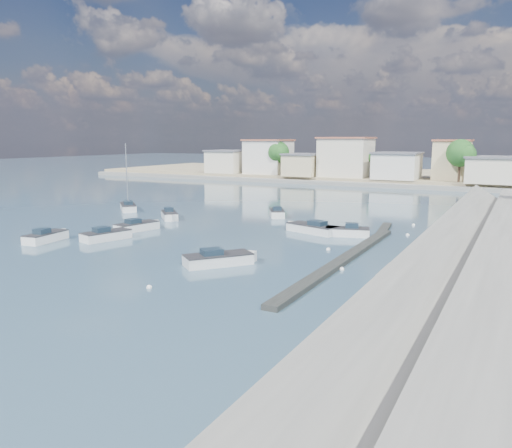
{
  "coord_description": "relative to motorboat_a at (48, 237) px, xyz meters",
  "views": [
    {
      "loc": [
        18.74,
        -26.37,
        9.36
      ],
      "look_at": [
        -3.28,
        14.63,
        1.4
      ],
      "focal_mm": 35.0,
      "sensor_mm": 36.0,
      "label": 1
    }
  ],
  "objects": [
    {
      "name": "ground",
      "position": [
        19.74,
        35.59,
        -0.38
      ],
      "size": [
        400.0,
        400.0,
        0.0
      ],
      "primitive_type": "plane",
      "color": "#344D69",
      "rests_on": "ground"
    },
    {
      "name": "motorboat_h",
      "position": [
        18.88,
        0.24,
        -0.0
      ],
      "size": [
        4.75,
        5.22,
        1.48
      ],
      "color": "white",
      "rests_on": "ground"
    },
    {
      "name": "sailboat",
      "position": [
        -7.78,
        19.21,
        0.04
      ],
      "size": [
        5.07,
        4.91,
        9.0
      ],
      "color": "white",
      "rests_on": "ground"
    },
    {
      "name": "motorboat_a",
      "position": [
        0.0,
        0.0,
        0.0
      ],
      "size": [
        2.22,
        4.81,
        1.48
      ],
      "color": "white",
      "rests_on": "ground"
    },
    {
      "name": "mooring_buoys",
      "position": [
        24.21,
        11.05,
        -0.33
      ],
      "size": [
        11.19,
        32.13,
        0.36
      ],
      "color": "white",
      "rests_on": "ground"
    },
    {
      "name": "far_shore_land",
      "position": [
        19.74,
        87.59,
        0.32
      ],
      "size": [
        160.0,
        40.0,
        1.4
      ],
      "primitive_type": "cube",
      "color": "gray",
      "rests_on": "ground"
    },
    {
      "name": "far_town",
      "position": [
        30.45,
        72.51,
        4.56
      ],
      "size": [
        113.01,
        12.8,
        8.35
      ],
      "color": "beige",
      "rests_on": "far_shore_land"
    },
    {
      "name": "motorboat_d",
      "position": [
        23.51,
        15.47,
        -0.0
      ],
      "size": [
        4.78,
        2.86,
        1.48
      ],
      "color": "white",
      "rests_on": "ground"
    },
    {
      "name": "breakwater",
      "position": [
        26.64,
        8.27,
        -0.21
      ],
      "size": [
        2.0,
        31.02,
        0.35
      ],
      "color": "black",
      "rests_on": "ground"
    },
    {
      "name": "motorboat_b",
      "position": [
        4.44,
        3.21,
        -0.0
      ],
      "size": [
        3.0,
        5.13,
        1.48
      ],
      "color": "white",
      "rests_on": "ground"
    },
    {
      "name": "motorboat_c",
      "position": [
        19.84,
        15.69,
        0.0
      ],
      "size": [
        6.15,
        3.63,
        1.48
      ],
      "color": "white",
      "rests_on": "ground"
    },
    {
      "name": "shore_trees",
      "position": [
        28.08,
        63.7,
        5.84
      ],
      "size": [
        74.56,
        38.32,
        7.92
      ],
      "color": "#38281E",
      "rests_on": "ground"
    },
    {
      "name": "far_shore_quay",
      "position": [
        19.74,
        66.59,
        0.02
      ],
      "size": [
        160.0,
        2.5,
        0.8
      ],
      "primitive_type": "cube",
      "color": "slate",
      "rests_on": "ground"
    },
    {
      "name": "motorboat_g",
      "position": [
        1.92,
        15.68,
        0.0
      ],
      "size": [
        4.01,
        4.02,
        1.48
      ],
      "color": "white",
      "rests_on": "ground"
    },
    {
      "name": "motorboat_f",
      "position": [
        12.08,
        23.73,
        -0.0
      ],
      "size": [
        3.45,
        4.31,
        1.48
      ],
      "color": "white",
      "rests_on": "ground"
    },
    {
      "name": "motorboat_e",
      "position": [
        3.68,
        8.32,
        -0.0
      ],
      "size": [
        2.77,
        5.17,
        1.48
      ],
      "color": "white",
      "rests_on": "ground"
    }
  ]
}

